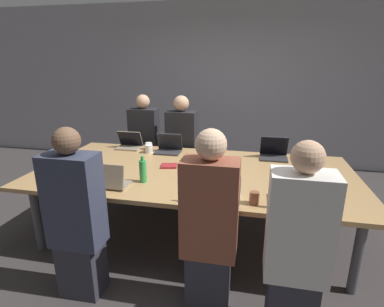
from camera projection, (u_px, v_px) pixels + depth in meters
name	position (u px, v px, depth m)	size (l,w,h in m)	color
ground_plane	(194.00, 232.00, 3.32)	(24.00, 24.00, 0.00)	#383333
curtain_wall	(223.00, 86.00, 5.30)	(12.00, 0.06, 2.80)	#9999A3
conference_table	(194.00, 175.00, 3.12)	(3.25, 1.60, 0.73)	tan
laptop_near_left	(110.00, 181.00, 2.67)	(0.31, 0.22, 0.23)	gray
person_near_left	(76.00, 218.00, 2.28)	(0.40, 0.24, 1.38)	#2D2D38
bottle_near_left	(143.00, 171.00, 2.78)	(0.07, 0.07, 0.25)	green
laptop_far_right	(274.00, 152.00, 3.49)	(0.31, 0.27, 0.26)	#333338
laptop_far_left	(129.00, 143.00, 3.89)	(0.31, 0.23, 0.22)	gray
person_far_left	(145.00, 144.00, 4.34)	(0.40, 0.24, 1.38)	#2D2D38
cup_far_left	(149.00, 146.00, 3.84)	(0.09, 0.09, 0.09)	white
laptop_near_right	(290.00, 196.00, 2.32)	(0.31, 0.27, 0.28)	#333338
person_near_right	(297.00, 247.00, 1.93)	(0.40, 0.24, 1.38)	#2D2D38
laptop_near_midright	(218.00, 193.00, 2.39)	(0.36, 0.25, 0.26)	silver
person_near_midright	(209.00, 226.00, 2.16)	(0.40, 0.24, 1.39)	#2D2D38
cup_near_midright	(254.00, 198.00, 2.37)	(0.08, 0.08, 0.10)	brown
laptop_far_midleft	(169.00, 147.00, 3.71)	(0.31, 0.24, 0.24)	#333338
person_far_midleft	(182.00, 148.00, 4.11)	(0.40, 0.24, 1.39)	#2D2D38
cup_far_midleft	(149.00, 149.00, 3.70)	(0.09, 0.09, 0.10)	white
stapler	(208.00, 173.00, 2.97)	(0.07, 0.16, 0.05)	black
notebook	(169.00, 166.00, 3.21)	(0.20, 0.18, 0.02)	maroon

